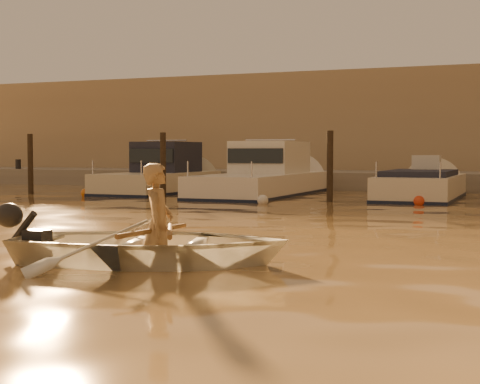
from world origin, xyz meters
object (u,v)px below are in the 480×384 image
at_px(dinghy, 151,245).
at_px(moored_boat_1, 159,174).
at_px(person, 158,226).
at_px(waterfront_building, 412,129).
at_px(moored_boat_2, 263,176).
at_px(moored_boat_3, 421,191).

relative_size(dinghy, moored_boat_1, 0.53).
height_order(person, waterfront_building, waterfront_building).
bearing_deg(moored_boat_2, moored_boat_1, 180.00).
relative_size(moored_boat_2, waterfront_building, 0.18).
distance_m(dinghy, waterfront_building, 25.34).
xyz_separation_m(moored_boat_1, moored_boat_3, (8.85, 0.00, -0.40)).
bearing_deg(moored_boat_2, waterfront_building, 74.56).
bearing_deg(moored_boat_3, person, -94.81).
bearing_deg(moored_boat_3, dinghy, -95.18).
height_order(person, moored_boat_2, moored_boat_2).
bearing_deg(moored_boat_3, moored_boat_2, 180.00).
xyz_separation_m(dinghy, waterfront_building, (-0.72, 25.24, 2.16)).
bearing_deg(dinghy, moored_boat_1, 12.60).
distance_m(moored_boat_2, waterfront_building, 11.55).
xyz_separation_m(moored_boat_1, moored_boat_2, (3.80, 0.00, 0.00)).
bearing_deg(waterfront_building, moored_boat_2, -105.44).
xyz_separation_m(dinghy, person, (0.10, 0.03, 0.24)).
relative_size(moored_boat_1, waterfront_building, 0.14).
distance_m(dinghy, moored_boat_2, 14.73).
height_order(moored_boat_2, moored_boat_3, moored_boat_2).
height_order(person, moored_boat_3, person).
relative_size(moored_boat_3, waterfront_building, 0.13).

